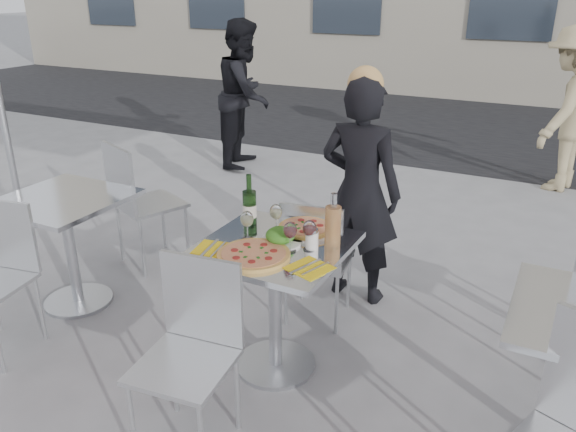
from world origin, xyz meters
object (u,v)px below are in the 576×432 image
at_px(pizza_near, 254,255).
at_px(wine_bottle, 250,207).
at_px(wineglass_white_b, 276,213).
at_px(sugar_shaker, 312,239).
at_px(pizza_far, 305,229).
at_px(napkin_left, 213,249).
at_px(pedestrian_b, 569,109).
at_px(napkin_right, 310,268).
at_px(woman_diner, 360,192).
at_px(chair_far, 315,253).
at_px(side_chair_lfar, 137,196).
at_px(wineglass_red_b, 310,230).
at_px(wineglass_white_a, 247,220).
at_px(carafe, 333,226).
at_px(chair_near, 192,339).
at_px(pedestrian_a, 245,94).
at_px(side_table_left, 67,228).
at_px(wineglass_red_a, 290,231).
at_px(main_table, 275,281).
at_px(salad_plate, 280,237).

xyz_separation_m(pizza_near, wine_bottle, (-0.21, 0.31, 0.10)).
bearing_deg(wineglass_white_b, pizza_near, -82.04).
distance_m(pizza_near, sugar_shaker, 0.30).
xyz_separation_m(pizza_far, napkin_left, (-0.31, -0.41, -0.01)).
relative_size(pedestrian_b, napkin_right, 7.25).
bearing_deg(napkin_right, sugar_shaker, 130.38).
height_order(woman_diner, pedestrian_b, pedestrian_b).
bearing_deg(chair_far, pizza_far, 94.51).
xyz_separation_m(side_chair_lfar, wineglass_red_b, (1.66, -0.60, 0.30)).
distance_m(pedestrian_b, wineglass_white_a, 4.21).
xyz_separation_m(pedestrian_b, carafe, (-0.91, -3.89, 0.04)).
relative_size(pizza_far, wine_bottle, 1.11).
xyz_separation_m(carafe, napkin_right, (-0.01, -0.25, -0.11)).
relative_size(chair_far, carafe, 2.84).
distance_m(pizza_near, carafe, 0.41).
bearing_deg(wineglass_white_b, napkin_left, -117.98).
height_order(carafe, napkin_right, carafe).
xyz_separation_m(chair_near, napkin_right, (0.36, 0.44, 0.24)).
bearing_deg(pedestrian_a, wineglass_red_b, -158.72).
distance_m(side_table_left, napkin_left, 1.29).
relative_size(chair_far, wineglass_red_a, 5.23).
relative_size(woman_diner, wineglass_red_b, 9.42).
xyz_separation_m(side_chair_lfar, pedestrian_a, (-0.66, 2.60, 0.26)).
height_order(pedestrian_b, wineglass_red_a, pedestrian_b).
bearing_deg(sugar_shaker, side_chair_lfar, 160.62).
distance_m(chair_near, wineglass_white_b, 0.81).
bearing_deg(wineglass_red_b, main_table, -172.85).
xyz_separation_m(woman_diner, wineglass_white_a, (-0.26, -0.96, 0.12)).
relative_size(wineglass_red_b, napkin_left, 0.75).
bearing_deg(salad_plate, main_table, -131.31).
relative_size(side_chair_lfar, salad_plate, 4.30).
distance_m(side_chair_lfar, pedestrian_b, 4.29).
distance_m(wineglass_white_a, wineglass_red_a, 0.26).
xyz_separation_m(wineglass_white_b, wineglass_red_b, (0.25, -0.12, 0.00)).
bearing_deg(woman_diner, napkin_right, 100.90).
distance_m(main_table, pizza_near, 0.28).
xyz_separation_m(side_table_left, pedestrian_a, (-0.63, 3.23, 0.28)).
xyz_separation_m(main_table, wineglass_red_a, (0.11, -0.04, 0.32)).
height_order(wineglass_white_a, napkin_right, wineglass_white_a).
height_order(pizza_far, napkin_right, pizza_far).
height_order(main_table, wineglass_red_b, wineglass_red_b).
bearing_deg(chair_near, main_table, 74.67).
distance_m(woman_diner, wineglass_red_b, 0.94).
distance_m(pizza_near, salad_plate, 0.20).
distance_m(wineglass_white_a, wineglass_white_b, 0.17).
bearing_deg(wineglass_red_b, pedestrian_a, 125.82).
bearing_deg(chair_near, napkin_right, 44.07).
relative_size(sugar_shaker, napkin_left, 0.51).
xyz_separation_m(pizza_near, wineglass_white_b, (-0.04, 0.31, 0.10)).
bearing_deg(pizza_near, wineglass_white_b, 97.96).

